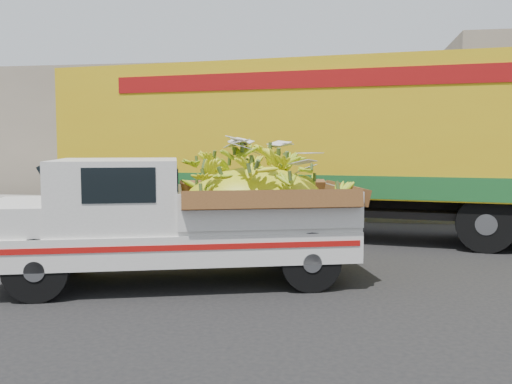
# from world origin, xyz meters

# --- Properties ---
(ground) EXTENTS (100.00, 100.00, 0.00)m
(ground) POSITION_xyz_m (0.00, 0.00, 0.00)
(ground) COLOR black
(ground) RESTS_ON ground
(curb) EXTENTS (60.00, 0.25, 0.15)m
(curb) POSITION_xyz_m (0.00, 7.63, 0.07)
(curb) COLOR gray
(curb) RESTS_ON ground
(sidewalk) EXTENTS (60.00, 4.00, 0.14)m
(sidewalk) POSITION_xyz_m (0.00, 9.73, 0.07)
(sidewalk) COLOR gray
(sidewalk) RESTS_ON ground
(building_left) EXTENTS (18.00, 6.00, 5.00)m
(building_left) POSITION_xyz_m (-8.00, 15.63, 2.50)
(building_left) COLOR gray
(building_left) RESTS_ON ground
(pickup_truck) EXTENTS (5.59, 3.44, 1.84)m
(pickup_truck) POSITION_xyz_m (1.07, 0.61, 0.99)
(pickup_truck) COLOR black
(pickup_truck) RESTS_ON ground
(semi_trailer) EXTENTS (12.05, 4.10, 3.80)m
(semi_trailer) POSITION_xyz_m (2.49, 5.17, 2.12)
(semi_trailer) COLOR black
(semi_trailer) RESTS_ON ground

